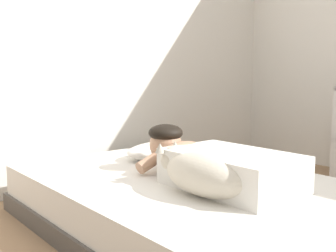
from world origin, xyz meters
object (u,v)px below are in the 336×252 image
object	(u,v)px
bed	(190,206)
cell_phone	(199,188)
person_lying	(211,162)
dog	(203,172)
coffee_cup	(170,157)
pillow	(162,150)

from	to	relation	value
bed	cell_phone	size ratio (longest dim) A/B	14.29
person_lying	cell_phone	xyz separation A→B (m)	(-0.13, -0.05, -0.10)
person_lying	dog	world-z (taller)	person_lying
person_lying	coffee_cup	distance (m)	0.52
coffee_cup	cell_phone	distance (m)	0.61
pillow	person_lying	size ratio (longest dim) A/B	0.57
coffee_cup	person_lying	bearing A→B (deg)	-106.57
bed	coffee_cup	bearing A→B (deg)	63.96
bed	person_lying	distance (m)	0.27
coffee_cup	cell_phone	world-z (taller)	coffee_cup
person_lying	coffee_cup	bearing A→B (deg)	73.43
pillow	dog	xyz separation A→B (m)	(-0.37, -0.75, 0.05)
pillow	person_lying	xyz separation A→B (m)	(-0.19, -0.63, 0.05)
dog	cell_phone	bearing A→B (deg)	57.14
cell_phone	pillow	bearing A→B (deg)	64.64
person_lying	coffee_cup	xyz separation A→B (m)	(0.15, 0.50, -0.07)
person_lying	cell_phone	bearing A→B (deg)	-159.87
bed	cell_phone	distance (m)	0.23
dog	cell_phone	xyz separation A→B (m)	(0.04, 0.07, -0.10)
bed	pillow	distance (m)	0.61
bed	person_lying	bearing A→B (deg)	-68.95
cell_phone	dog	bearing A→B (deg)	-122.86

